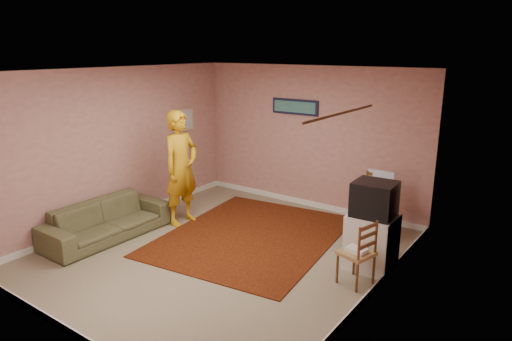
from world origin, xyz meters
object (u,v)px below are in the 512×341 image
Objects in this scene: tv_cabinet at (371,242)px; chair_a at (375,200)px; person at (181,168)px; chair_b at (357,245)px; sofa at (107,220)px; crt_tv at (374,199)px.

chair_a is at bearing 109.89° from tv_cabinet.
person is at bearing -175.33° from tv_cabinet.
sofa is (-3.75, -0.93, -0.23)m from chair_b.
sofa is at bearing -149.64° from chair_a.
crt_tv is at bearing -85.52° from person.
sofa is at bearing -61.27° from chair_b.
chair_b is at bearing -89.47° from tv_cabinet.
crt_tv is 0.69m from chair_b.
tv_cabinet is at bearing -68.48° from sofa.
chair_a is 4.19m from sofa.
person is (0.50, 1.17, 0.67)m from sofa.
crt_tv reaches higher than tv_cabinet.
person is at bearing -79.41° from chair_b.
crt_tv is at bearing -163.99° from chair_b.
tv_cabinet is at bearing -0.00° from crt_tv.
person reaches higher than chair_a.
chair_a reaches higher than sofa.
chair_b is 0.23× the size of sofa.
crt_tv reaches higher than chair_a.
person is at bearing -161.56° from chair_a.
chair_b is at bearing -94.47° from person.
person reaches higher than tv_cabinet.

